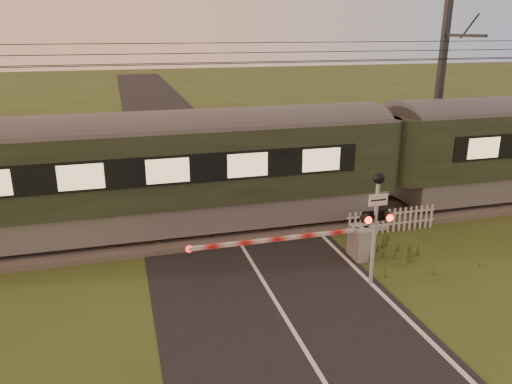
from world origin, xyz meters
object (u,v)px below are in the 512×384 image
object	(u,v)px
boom_gate	(352,242)
catenary_mast	(440,92)
crossing_signal	(376,209)
picket_fence	(391,220)
train	(384,155)

from	to	relation	value
boom_gate	catenary_mast	distance (m)	9.28
boom_gate	crossing_signal	distance (m)	2.24
boom_gate	picket_fence	bearing A→B (deg)	34.63
crossing_signal	picket_fence	size ratio (longest dim) A/B	0.95
train	crossing_signal	size ratio (longest dim) A/B	12.94
boom_gate	crossing_signal	xyz separation A→B (m)	(-0.17, -1.56, 1.59)
boom_gate	picket_fence	xyz separation A→B (m)	(2.20, 1.52, -0.13)
boom_gate	crossing_signal	size ratio (longest dim) A/B	1.95
crossing_signal	picket_fence	bearing A→B (deg)	52.48
train	boom_gate	world-z (taller)	train
train	boom_gate	distance (m)	4.73
catenary_mast	boom_gate	bearing A→B (deg)	-138.93
picket_fence	boom_gate	bearing A→B (deg)	-145.37
boom_gate	catenary_mast	world-z (taller)	catenary_mast
train	catenary_mast	world-z (taller)	catenary_mast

